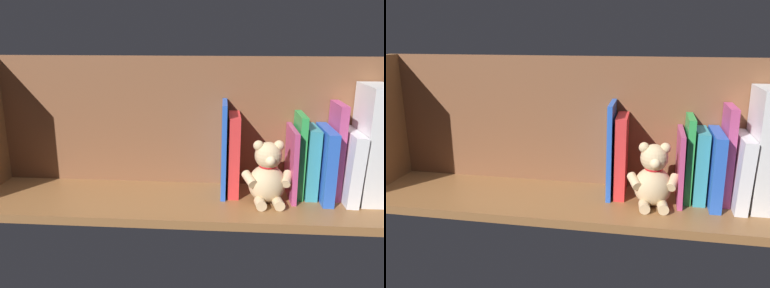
{
  "view_description": "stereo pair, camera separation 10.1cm",
  "coord_description": "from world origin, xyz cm",
  "views": [
    {
      "loc": [
        -7.56,
        97.44,
        42.34
      ],
      "look_at": [
        0.0,
        0.0,
        14.64
      ],
      "focal_mm": 37.47,
      "sensor_mm": 36.0,
      "label": 1
    },
    {
      "loc": [
        -17.62,
        96.13,
        42.34
      ],
      "look_at": [
        0.0,
        0.0,
        14.64
      ],
      "focal_mm": 37.47,
      "sensor_mm": 36.0,
      "label": 2
    }
  ],
  "objects": [
    {
      "name": "dictionary_thick_white",
      "position": [
        -45.5,
        -3.23,
        14.82
      ],
      "size": [
        6.46,
        14.23,
        29.64
      ],
      "primitive_type": "cube",
      "color": "silver",
      "rests_on": "ground_plane"
    },
    {
      "name": "book_6",
      "position": [
        -25.74,
        -3.4,
        9.24
      ],
      "size": [
        1.52,
        14.09,
        18.5
      ],
      "primitive_type": "cube",
      "rotation": [
        0.0,
        0.01,
        0.0
      ],
      "color": "#B23F72",
      "rests_on": "ground_plane"
    },
    {
      "name": "book_8",
      "position": [
        -8.13,
        -4.18,
        12.4
      ],
      "size": [
        1.25,
        12.53,
        24.8
      ],
      "primitive_type": "cube",
      "color": "blue",
      "rests_on": "ground_plane"
    },
    {
      "name": "book_7",
      "position": [
        -10.74,
        -4.69,
        10.73
      ],
      "size": [
        2.89,
        11.51,
        21.45
      ],
      "primitive_type": "cube",
      "color": "red",
      "rests_on": "ground_plane"
    },
    {
      "name": "book_3",
      "position": [
        -34.15,
        -2.96,
        9.32
      ],
      "size": [
        2.73,
        14.97,
        18.64
      ],
      "primitive_type": "cube",
      "color": "blue",
      "rests_on": "ground_plane"
    },
    {
      "name": "shelf_back_panel",
      "position": [
        0.0,
        -11.59,
        17.92
      ],
      "size": [
        116.48,
        1.5,
        35.85
      ],
      "primitive_type": "cube",
      "color": "brown",
      "rests_on": "ground_plane"
    },
    {
      "name": "teddy_bear",
      "position": [
        -19.19,
        1.39,
        7.17
      ],
      "size": [
        13.17,
        10.93,
        16.28
      ],
      "rotation": [
        0.0,
        0.0,
        0.09
      ],
      "color": "#D1B284",
      "rests_on": "ground_plane"
    },
    {
      "name": "book_4",
      "position": [
        -30.72,
        -4.8,
        9.24
      ],
      "size": [
        3.02,
        11.29,
        18.48
      ],
      "primitive_type": "cube",
      "color": "teal",
      "rests_on": "ground_plane"
    },
    {
      "name": "book_5",
      "position": [
        -27.79,
        -4.89,
        10.92
      ],
      "size": [
        1.75,
        11.11,
        21.85
      ],
      "primitive_type": "cube",
      "color": "green",
      "rests_on": "ground_plane"
    },
    {
      "name": "ground_plane",
      "position": [
        0.0,
        0.0,
        -1.1
      ],
      "size": [
        116.48,
        27.69,
        2.2
      ],
      "primitive_type": "cube",
      "color": "brown"
    },
    {
      "name": "book_1",
      "position": [
        -40.21,
        -2.83,
        9.01
      ],
      "size": [
        3.68,
        15.23,
        18.12
      ],
      "primitive_type": "cube",
      "rotation": [
        0.0,
        -0.04,
        0.0
      ],
      "color": "silver",
      "rests_on": "ground_plane"
    },
    {
      "name": "book_2",
      "position": [
        -37.11,
        -4.96,
        12.37
      ],
      "size": [
        2.09,
        10.98,
        24.75
      ],
      "primitive_type": "cube",
      "color": "#B23F72",
      "rests_on": "ground_plane"
    }
  ]
}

